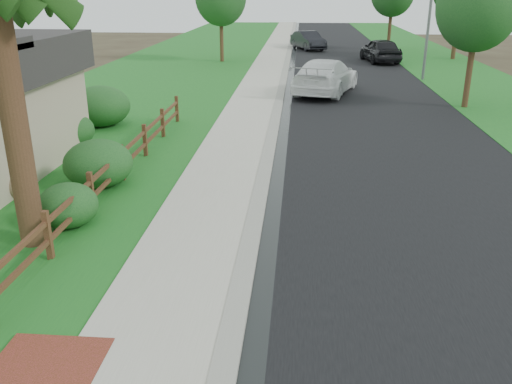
{
  "coord_description": "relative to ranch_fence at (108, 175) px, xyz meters",
  "views": [
    {
      "loc": [
        1.37,
        -6.7,
        5.27
      ],
      "look_at": [
        0.51,
        3.99,
        1.18
      ],
      "focal_mm": 38.0,
      "sensor_mm": 36.0,
      "label": 1
    }
  ],
  "objects": [
    {
      "name": "lawn_near",
      "position": [
        -4.4,
        28.6,
        -0.6
      ],
      "size": [
        9.0,
        90.0,
        0.04
      ],
      "primitive_type": "cube",
      "color": "#1A5C20",
      "rests_on": "ground"
    },
    {
      "name": "shrub_b",
      "position": [
        -0.53,
        0.79,
        0.05
      ],
      "size": [
        1.97,
        1.97,
        1.33
      ],
      "primitive_type": "ellipsoid",
      "rotation": [
        0.0,
        0.0,
        -0.04
      ],
      "color": "#163F1B",
      "rests_on": "ground"
    },
    {
      "name": "white_suv",
      "position": [
        6.3,
        15.42,
        0.28
      ],
      "size": [
        4.07,
        6.49,
        1.75
      ],
      "primitive_type": "imported",
      "rotation": [
        0.0,
        0.0,
        2.85
      ],
      "color": "white",
      "rests_on": "road"
    },
    {
      "name": "boulder",
      "position": [
        -2.4,
        -0.24,
        -0.26
      ],
      "size": [
        1.25,
        1.07,
        0.71
      ],
      "primitive_type": "ellipsoid",
      "rotation": [
        0.0,
        0.0,
        0.28
      ],
      "color": "brown",
      "rests_on": "ground"
    },
    {
      "name": "dark_car_far",
      "position": [
        5.6,
        36.23,
        0.18
      ],
      "size": [
        3.3,
        4.98,
        1.55
      ],
      "primitive_type": "imported",
      "rotation": [
        0.0,
        0.0,
        0.39
      ],
      "color": "black",
      "rests_on": "road"
    },
    {
      "name": "verge_far",
      "position": [
        15.1,
        28.6,
        -0.6
      ],
      "size": [
        6.0,
        90.0,
        0.04
      ],
      "primitive_type": "cube",
      "color": "#1A5C20",
      "rests_on": "ground"
    },
    {
      "name": "curb",
      "position": [
        4.0,
        28.6,
        -0.56
      ],
      "size": [
        0.4,
        90.0,
        0.12
      ],
      "primitive_type": "cube",
      "color": "gray",
      "rests_on": "ground"
    },
    {
      "name": "sidewalk",
      "position": [
        2.7,
        28.6,
        -0.57
      ],
      "size": [
        2.2,
        90.0,
        0.1
      ],
      "primitive_type": "cube",
      "color": "#B0AA99",
      "rests_on": "ground"
    },
    {
      "name": "shrub_c",
      "position": [
        -2.9,
        4.6,
        -0.03
      ],
      "size": [
        1.84,
        1.84,
        1.17
      ],
      "primitive_type": "ellipsoid",
      "rotation": [
        0.0,
        0.0,
        0.15
      ],
      "color": "#163F1B",
      "rests_on": "ground"
    },
    {
      "name": "tree_near_right",
      "position": [
        12.6,
        12.38,
        3.83
      ],
      "size": [
        3.57,
        3.57,
        6.42
      ],
      "color": "#3B2918",
      "rests_on": "ground"
    },
    {
      "name": "shrub_d",
      "position": [
        -2.9,
        7.6,
        0.19
      ],
      "size": [
        2.85,
        2.85,
        1.61
      ],
      "primitive_type": "ellipsoid",
      "rotation": [
        0.0,
        0.0,
        0.24
      ],
      "color": "#163F1B",
      "rests_on": "ground"
    },
    {
      "name": "wet_gutter",
      "position": [
        4.35,
        28.6,
        -0.6
      ],
      "size": [
        0.5,
        90.0,
        0.0
      ],
      "primitive_type": "cube",
      "color": "black",
      "rests_on": "road"
    },
    {
      "name": "ranch_fence",
      "position": [
        0.0,
        0.0,
        0.0
      ],
      "size": [
        0.12,
        16.92,
        1.1
      ],
      "color": "#432516",
      "rests_on": "ground"
    },
    {
      "name": "grass_strip",
      "position": [
        0.8,
        28.6,
        -0.59
      ],
      "size": [
        1.6,
        90.0,
        0.06
      ],
      "primitive_type": "cube",
      "color": "#1A5C20",
      "rests_on": "ground"
    },
    {
      "name": "dark_car_mid",
      "position": [
        10.8,
        28.2,
        0.26
      ],
      "size": [
        2.8,
        5.3,
        1.72
      ],
      "primitive_type": "imported",
      "rotation": [
        0.0,
        0.0,
        3.3
      ],
      "color": "black",
      "rests_on": "road"
    },
    {
      "name": "shrub_a",
      "position": [
        -0.3,
        -1.91,
        -0.1
      ],
      "size": [
        1.51,
        1.51,
        1.04
      ],
      "primitive_type": "ellipsoid",
      "rotation": [
        0.0,
        0.0,
        -0.09
      ],
      "color": "#163F1B",
      "rests_on": "ground"
    },
    {
      "name": "road",
      "position": [
        8.2,
        28.6,
        -0.61
      ],
      "size": [
        8.0,
        90.0,
        0.02
      ],
      "primitive_type": "cube",
      "color": "black",
      "rests_on": "ground"
    },
    {
      "name": "ground",
      "position": [
        3.6,
        -6.4,
        -0.62
      ],
      "size": [
        120.0,
        120.0,
        0.0
      ],
      "primitive_type": "plane",
      "color": "#372A1E"
    }
  ]
}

